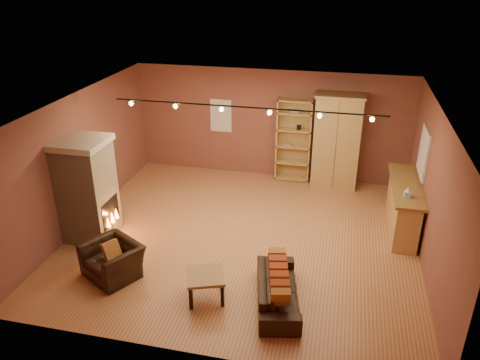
% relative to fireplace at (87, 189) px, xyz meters
% --- Properties ---
extents(floor, '(7.00, 7.00, 0.00)m').
position_rel_fireplace_xyz_m(floor, '(3.04, 0.60, -1.06)').
color(floor, '#995C36').
rests_on(floor, ground).
extents(ceiling, '(7.00, 7.00, 0.00)m').
position_rel_fireplace_xyz_m(ceiling, '(3.04, 0.60, 1.74)').
color(ceiling, brown).
rests_on(ceiling, back_wall).
extents(back_wall, '(7.00, 0.02, 2.80)m').
position_rel_fireplace_xyz_m(back_wall, '(3.04, 3.85, 0.34)').
color(back_wall, brown).
rests_on(back_wall, floor).
extents(left_wall, '(0.02, 6.50, 2.80)m').
position_rel_fireplace_xyz_m(left_wall, '(-0.46, 0.60, 0.34)').
color(left_wall, brown).
rests_on(left_wall, floor).
extents(right_wall, '(0.02, 6.50, 2.80)m').
position_rel_fireplace_xyz_m(right_wall, '(6.54, 0.60, 0.34)').
color(right_wall, brown).
rests_on(right_wall, floor).
extents(fireplace, '(1.01, 0.98, 2.12)m').
position_rel_fireplace_xyz_m(fireplace, '(0.00, 0.00, 0.00)').
color(fireplace, tan).
rests_on(fireplace, floor).
extents(back_window, '(0.56, 0.04, 0.86)m').
position_rel_fireplace_xyz_m(back_window, '(1.74, 3.83, 0.49)').
color(back_window, silver).
rests_on(back_window, back_wall).
extents(bookcase, '(0.87, 0.34, 2.14)m').
position_rel_fireplace_xyz_m(bookcase, '(3.67, 3.74, 0.03)').
color(bookcase, tan).
rests_on(bookcase, floor).
extents(armoire, '(1.17, 0.66, 2.37)m').
position_rel_fireplace_xyz_m(armoire, '(4.74, 3.55, 0.13)').
color(armoire, tan).
rests_on(armoire, floor).
extents(bar_counter, '(0.59, 2.18, 1.04)m').
position_rel_fireplace_xyz_m(bar_counter, '(6.24, 1.71, -0.53)').
color(bar_counter, tan).
rests_on(bar_counter, floor).
extents(tissue_box, '(0.11, 0.11, 0.21)m').
position_rel_fireplace_xyz_m(tissue_box, '(6.19, 1.11, 0.07)').
color(tissue_box, '#93C4EC').
rests_on(tissue_box, bar_counter).
extents(right_window, '(0.05, 0.90, 1.00)m').
position_rel_fireplace_xyz_m(right_window, '(6.51, 2.00, 0.59)').
color(right_window, silver).
rests_on(right_window, right_wall).
extents(loveseat, '(0.82, 1.75, 0.73)m').
position_rel_fireplace_xyz_m(loveseat, '(4.05, -1.25, -0.70)').
color(loveseat, black).
rests_on(loveseat, floor).
extents(armchair, '(1.16, 1.03, 0.85)m').
position_rel_fireplace_xyz_m(armchair, '(1.04, -1.16, -0.63)').
color(armchair, black).
rests_on(armchair, floor).
extents(coffee_table, '(0.80, 0.80, 0.47)m').
position_rel_fireplace_xyz_m(coffee_table, '(2.85, -1.40, -0.66)').
color(coffee_table, olive).
rests_on(coffee_table, floor).
extents(track_rail, '(5.20, 0.09, 0.13)m').
position_rel_fireplace_xyz_m(track_rail, '(3.04, 0.80, 1.63)').
color(track_rail, black).
rests_on(track_rail, ceiling).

